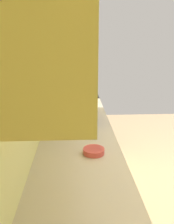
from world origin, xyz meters
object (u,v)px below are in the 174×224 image
at_px(kettle, 86,102).
at_px(oven_range, 77,120).
at_px(microwave, 75,107).
at_px(bowl, 94,151).

bearing_deg(kettle, oven_range, 7.16).
bearing_deg(microwave, kettle, -16.98).
bearing_deg(kettle, bowl, 180.00).
relative_size(oven_range, bowl, 6.80).
distance_m(microwave, kettle, 0.46).
xyz_separation_m(oven_range, bowl, (-2.04, -0.11, 0.46)).
xyz_separation_m(microwave, bowl, (-0.74, -0.13, -0.13)).
relative_size(oven_range, microwave, 2.08).
height_order(microwave, bowl, microwave).
bearing_deg(kettle, microwave, 163.02).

